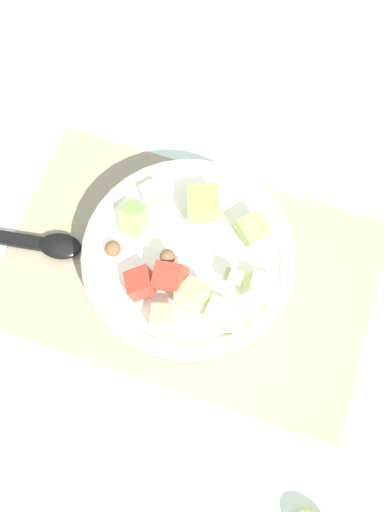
# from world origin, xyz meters

# --- Properties ---
(ground_plane) EXTENTS (2.40, 2.40, 0.00)m
(ground_plane) POSITION_xyz_m (0.00, 0.00, 0.00)
(ground_plane) COLOR silver
(placemat) EXTENTS (0.47, 0.30, 0.01)m
(placemat) POSITION_xyz_m (0.00, 0.00, 0.00)
(placemat) COLOR gray
(placemat) RESTS_ON ground_plane
(salad_bowl) EXTENTS (0.26, 0.26, 0.11)m
(salad_bowl) POSITION_xyz_m (-0.00, -0.00, 0.04)
(salad_bowl) COLOR white
(salad_bowl) RESTS_ON placemat
(serving_spoon) EXTENTS (0.20, 0.06, 0.01)m
(serving_spoon) POSITION_xyz_m (0.20, 0.03, 0.01)
(serving_spoon) COLOR black
(serving_spoon) RESTS_ON placemat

